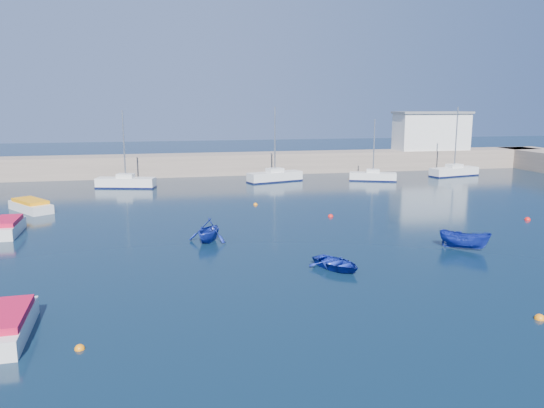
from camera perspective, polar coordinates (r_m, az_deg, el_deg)
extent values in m
plane|color=black|center=(24.95, 6.24, -10.36)|extent=(220.00, 220.00, 0.00)
cube|color=gray|center=(68.89, -5.91, 4.30)|extent=(96.00, 4.50, 2.60)
cube|color=silver|center=(77.80, 16.76, 7.45)|extent=(10.00, 4.00, 5.00)
cube|color=silver|center=(59.52, -15.44, 2.22)|extent=(6.50, 3.34, 1.09)
cylinder|color=#B7BABC|center=(59.07, -15.64, 6.20)|extent=(0.16, 0.16, 7.20)
cube|color=silver|center=(61.95, 0.31, 2.95)|extent=(6.78, 3.70, 1.12)
cylinder|color=#B7BABC|center=(61.51, 0.31, 6.94)|extent=(0.16, 0.16, 7.52)
cube|color=silver|center=(63.74, 10.79, 2.91)|extent=(5.56, 3.44, 0.98)
cylinder|color=#B7BABC|center=(63.36, 10.91, 6.13)|extent=(0.14, 0.14, 6.20)
cube|color=silver|center=(70.68, 18.98, 3.31)|extent=(6.78, 3.23, 1.07)
cylinder|color=#B7BABC|center=(70.30, 19.20, 6.78)|extent=(0.16, 0.16, 7.52)
cube|color=silver|center=(23.55, -26.67, -11.80)|extent=(1.83, 4.75, 0.76)
cube|color=#B90D31|center=(23.37, -26.78, -10.60)|extent=(1.70, 3.58, 0.29)
cube|color=silver|center=(41.25, -26.56, -2.38)|extent=(1.70, 4.53, 0.80)
cube|color=#B90D31|center=(41.14, -26.62, -1.63)|extent=(1.59, 3.41, 0.30)
cube|color=silver|center=(49.20, -24.52, -0.29)|extent=(4.27, 5.05, 0.74)
cube|color=orange|center=(49.11, -24.57, 0.30)|extent=(3.49, 3.99, 0.28)
imported|color=navy|center=(29.48, 6.97, -6.37)|extent=(3.38, 3.77, 0.64)
imported|color=navy|center=(35.12, -6.86, -2.81)|extent=(3.64, 3.80, 1.55)
imported|color=navy|center=(35.15, 20.00, -3.67)|extent=(3.07, 2.98, 1.20)
sphere|color=orange|center=(21.57, -19.98, -14.47)|extent=(0.39, 0.39, 0.39)
sphere|color=red|center=(42.92, 6.32, -1.37)|extent=(0.44, 0.44, 0.44)
sphere|color=orange|center=(47.65, -1.78, -0.10)|extent=(0.38, 0.38, 0.38)
sphere|color=red|center=(46.04, 25.77, -1.56)|extent=(0.47, 0.47, 0.47)
sphere|color=orange|center=(25.55, 26.83, -10.99)|extent=(0.45, 0.45, 0.45)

